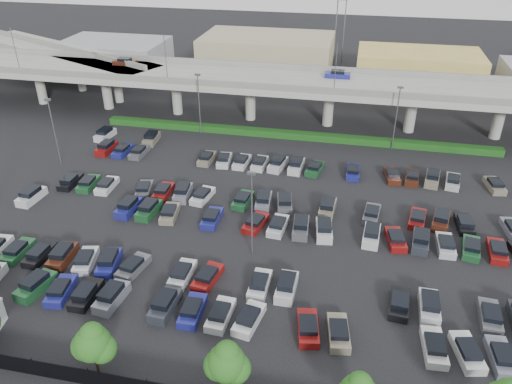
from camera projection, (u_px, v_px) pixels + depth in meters
ground at (266, 216)px, 62.61m from camera, size 280.00×280.00×0.00m
overpass at (300, 85)px, 86.40m from camera, size 150.00×13.00×15.80m
on_ramp at (62, 54)px, 105.12m from camera, size 50.93×30.13×8.80m
hedge at (294, 135)px, 83.58m from camera, size 66.00×1.60×1.10m
tree_row at (209, 360)px, 38.19m from camera, size 65.07×3.66×5.94m
parked_cars at (253, 226)px, 59.47m from camera, size 63.21×41.61×1.67m
light_poles at (237, 162)px, 61.95m from camera, size 66.90×48.38×10.30m
distant_buildings at (373, 62)px, 111.07m from camera, size 138.00×24.00×9.00m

